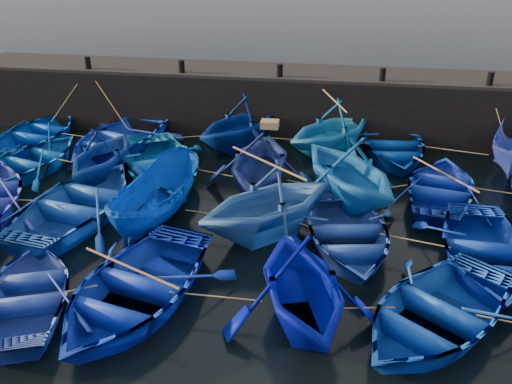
# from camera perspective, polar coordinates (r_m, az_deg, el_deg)

# --- Properties ---
(ground) EXTENTS (120.00, 120.00, 0.00)m
(ground) POSITION_cam_1_polar(r_m,az_deg,el_deg) (15.55, -1.75, -7.65)
(ground) COLOR black
(ground) RESTS_ON ground
(quay_wall) EXTENTS (26.00, 2.50, 2.50)m
(quay_wall) POSITION_cam_1_polar(r_m,az_deg,el_deg) (24.39, 2.55, 8.95)
(quay_wall) COLOR black
(quay_wall) RESTS_ON ground
(quay_top) EXTENTS (26.00, 2.50, 0.12)m
(quay_top) POSITION_cam_1_polar(r_m,az_deg,el_deg) (24.01, 2.62, 11.91)
(quay_top) COLOR black
(quay_top) RESTS_ON quay_wall
(bollard_0) EXTENTS (0.24, 0.24, 0.50)m
(bollard_0) POSITION_cam_1_polar(r_m,az_deg,el_deg) (25.17, -16.47, 12.31)
(bollard_0) COLOR black
(bollard_0) RESTS_ON quay_top
(bollard_1) EXTENTS (0.24, 0.24, 0.50)m
(bollard_1) POSITION_cam_1_polar(r_m,az_deg,el_deg) (23.81, -7.45, 12.36)
(bollard_1) COLOR black
(bollard_1) RESTS_ON quay_top
(bollard_2) EXTENTS (0.24, 0.24, 0.50)m
(bollard_2) POSITION_cam_1_polar(r_m,az_deg,el_deg) (23.07, 2.39, 12.08)
(bollard_2) COLOR black
(bollard_2) RESTS_ON quay_top
(bollard_3) EXTENTS (0.24, 0.24, 0.50)m
(bollard_3) POSITION_cam_1_polar(r_m,az_deg,el_deg) (23.01, 12.54, 11.42)
(bollard_3) COLOR black
(bollard_3) RESTS_ON quay_top
(bollard_4) EXTENTS (0.24, 0.24, 0.50)m
(bollard_4) POSITION_cam_1_polar(r_m,az_deg,el_deg) (23.64, 22.39, 10.45)
(bollard_4) COLOR black
(bollard_4) RESTS_ON quay_top
(boat_0) EXTENTS (4.09, 5.21, 0.98)m
(boat_0) POSITION_cam_1_polar(r_m,az_deg,el_deg) (24.72, -20.98, 5.52)
(boat_0) COLOR #00369D
(boat_0) RESTS_ON ground
(boat_1) EXTENTS (5.19, 6.29, 1.13)m
(boat_1) POSITION_cam_1_polar(r_m,az_deg,el_deg) (22.97, -13.75, 5.18)
(boat_1) COLOR #1234BD
(boat_1) RESTS_ON ground
(boat_2) EXTENTS (5.34, 5.47, 2.19)m
(boat_2) POSITION_cam_1_polar(r_m,az_deg,el_deg) (22.47, -1.64, 6.92)
(boat_2) COLOR navy
(boat_2) RESTS_ON ground
(boat_3) EXTENTS (5.55, 5.59, 2.23)m
(boat_3) POSITION_cam_1_polar(r_m,az_deg,el_deg) (22.04, 7.55, 6.33)
(boat_3) COLOR blue
(boat_3) RESTS_ON ground
(boat_4) EXTENTS (3.90, 5.18, 1.02)m
(boat_4) POSITION_cam_1_polar(r_m,az_deg,el_deg) (22.50, 13.53, 4.57)
(boat_4) COLOR navy
(boat_4) RESTS_ON ground
(boat_6) EXTENTS (4.40, 5.26, 0.94)m
(boat_6) POSITION_cam_1_polar(r_m,az_deg,el_deg) (22.31, -21.49, 3.07)
(boat_6) COLOR #0B53AC
(boat_6) RESTS_ON ground
(boat_7) EXTENTS (3.70, 4.14, 1.97)m
(boat_7) POSITION_cam_1_polar(r_m,az_deg,el_deg) (20.64, -15.14, 3.71)
(boat_7) COLOR navy
(boat_7) RESTS_ON ground
(boat_8) EXTENTS (5.98, 6.66, 1.14)m
(boat_8) POSITION_cam_1_polar(r_m,az_deg,el_deg) (20.34, -9.55, 2.68)
(boat_8) COLOR #0C65B4
(boat_8) RESTS_ON ground
(boat_9) EXTENTS (3.93, 4.55, 2.38)m
(boat_9) POSITION_cam_1_polar(r_m,az_deg,el_deg) (18.86, 0.44, 3.12)
(boat_9) COLOR navy
(boat_9) RESTS_ON ground
(boat_10) EXTENTS (5.90, 6.07, 2.43)m
(boat_10) POSITION_cam_1_polar(r_m,az_deg,el_deg) (18.44, 9.30, 2.25)
(boat_10) COLOR blue
(boat_10) RESTS_ON ground
(boat_11) EXTENTS (4.15, 5.17, 0.95)m
(boat_11) POSITION_cam_1_polar(r_m,az_deg,el_deg) (19.65, 18.12, 0.42)
(boat_11) COLOR #0E2AA5
(boat_11) RESTS_ON ground
(boat_14) EXTENTS (4.81, 6.07, 1.13)m
(boat_14) POSITION_cam_1_polar(r_m,az_deg,el_deg) (18.39, -17.31, -1.03)
(boat_14) COLOR #164AAF
(boat_14) RESTS_ON ground
(boat_15) EXTENTS (2.55, 4.71, 1.73)m
(boat_15) POSITION_cam_1_polar(r_m,az_deg,el_deg) (17.42, -10.01, -0.66)
(boat_15) COLOR #003599
(boat_15) RESTS_ON ground
(boat_16) EXTENTS (5.91, 5.85, 2.36)m
(boat_16) POSITION_cam_1_polar(r_m,az_deg,el_deg) (16.35, 1.16, -0.92)
(boat_16) COLOR #2A5FA9
(boat_16) RESTS_ON ground
(boat_17) EXTENTS (4.24, 5.36, 1.00)m
(boat_17) POSITION_cam_1_polar(r_m,az_deg,el_deg) (16.34, 9.09, -4.05)
(boat_17) COLOR navy
(boat_17) RESTS_ON ground
(boat_18) EXTENTS (3.74, 5.12, 1.04)m
(boat_18) POSITION_cam_1_polar(r_m,az_deg,el_deg) (16.49, 22.00, -5.52)
(boat_18) COLOR #072AA3
(boat_18) RESTS_ON ground
(boat_21) EXTENTS (4.39, 5.11, 0.89)m
(boat_21) POSITION_cam_1_polar(r_m,az_deg,el_deg) (14.99, -21.76, -9.32)
(boat_21) COLOR #2541A8
(boat_21) RESTS_ON ground
(boat_22) EXTENTS (5.08, 6.23, 1.13)m
(boat_22) POSITION_cam_1_polar(r_m,az_deg,el_deg) (14.21, -12.20, -9.37)
(boat_22) COLOR #0C2AC2
(boat_22) RESTS_ON ground
(boat_23) EXTENTS (4.82, 5.20, 2.25)m
(boat_23) POSITION_cam_1_polar(r_m,az_deg,el_deg) (13.12, 4.58, -9.19)
(boat_23) COLOR #000AA2
(boat_23) RESTS_ON ground
(boat_24) EXTENTS (5.98, 6.27, 1.06)m
(boat_24) POSITION_cam_1_polar(r_m,az_deg,el_deg) (13.86, 17.47, -11.37)
(boat_24) COLOR blue
(boat_24) RESTS_ON ground
(wooden_crate) EXTENTS (0.57, 0.41, 0.24)m
(wooden_crate) POSITION_cam_1_polar(r_m,az_deg,el_deg) (18.33, 1.39, 6.80)
(wooden_crate) COLOR olive
(wooden_crate) RESTS_ON boat_9
(mooring_ropes) EXTENTS (18.44, 11.91, 2.10)m
(mooring_ropes) POSITION_cam_1_polar(r_m,az_deg,el_deg) (19.55, -0.04, 3.04)
(mooring_ropes) COLOR tan
(mooring_ropes) RESTS_ON ground
(loose_oars) EXTENTS (10.41, 12.14, 1.46)m
(loose_oars) POSITION_cam_1_polar(r_m,az_deg,el_deg) (17.30, 5.28, 2.55)
(loose_oars) COLOR #99724C
(loose_oars) RESTS_ON ground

